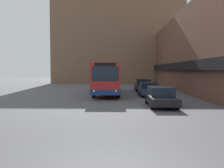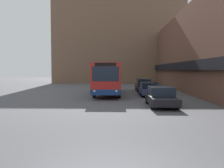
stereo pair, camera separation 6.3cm
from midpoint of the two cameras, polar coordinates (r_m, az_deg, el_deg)
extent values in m
cube|color=brown|center=(31.71, 19.92, 7.06)|extent=(5.00, 60.00, 9.67)
cube|color=black|center=(30.89, 14.99, 3.94)|extent=(0.50, 60.00, 0.90)
cube|color=brown|center=(52.34, 1.55, 10.09)|extent=(26.00, 8.00, 17.73)
cube|color=red|center=(26.74, -0.75, 1.62)|extent=(2.59, 11.37, 2.80)
cube|color=navy|center=(26.80, -0.75, -0.84)|extent=(2.61, 11.39, 0.49)
cube|color=#192333|center=(26.73, -0.75, 2.46)|extent=(2.61, 10.46, 0.77)
cube|color=#192333|center=(21.04, -1.43, 2.33)|extent=(2.28, 0.03, 1.26)
cube|color=black|center=(21.05, -1.43, 4.51)|extent=(1.81, 0.03, 0.28)
sphere|color=#F2EAC6|center=(21.18, -3.94, -1.64)|extent=(0.20, 0.20, 0.20)
sphere|color=#F2EAC6|center=(21.08, 1.11, -1.66)|extent=(0.20, 0.20, 0.20)
cylinder|color=black|center=(23.39, -4.00, -1.84)|extent=(0.28, 1.08, 1.08)
cylinder|color=black|center=(23.27, 1.76, -1.86)|extent=(0.28, 1.08, 1.08)
cylinder|color=black|center=(30.39, -2.67, -0.67)|extent=(0.28, 1.08, 1.08)
cylinder|color=black|center=(30.30, 1.76, -0.68)|extent=(0.28, 1.08, 1.08)
cube|color=black|center=(18.22, 11.25, -3.42)|extent=(1.83, 4.69, 0.51)
cube|color=#192333|center=(18.28, 11.21, -1.61)|extent=(1.61, 2.58, 0.63)
cylinder|color=black|center=(16.99, 14.84, -4.60)|extent=(0.20, 0.64, 0.64)
cylinder|color=black|center=(16.70, 9.23, -4.67)|extent=(0.20, 0.64, 0.64)
cylinder|color=black|center=(19.82, 12.94, -3.47)|extent=(0.20, 0.64, 0.64)
cylinder|color=black|center=(19.56, 8.12, -3.51)|extent=(0.20, 0.64, 0.64)
cube|color=navy|center=(25.38, 8.54, -1.57)|extent=(1.85, 4.32, 0.50)
cube|color=#192333|center=(25.45, 8.53, -0.31)|extent=(1.62, 2.38, 0.61)
cylinder|color=black|center=(24.20, 10.90, -2.27)|extent=(0.20, 0.62, 0.62)
cylinder|color=black|center=(23.99, 6.92, -2.29)|extent=(0.20, 0.62, 0.62)
cylinder|color=black|center=(26.83, 9.99, -1.73)|extent=(0.20, 0.62, 0.62)
cylinder|color=black|center=(26.64, 6.40, -1.74)|extent=(0.20, 0.62, 0.62)
cube|color=black|center=(31.02, 7.31, -0.61)|extent=(1.84, 4.85, 0.58)
cube|color=#192333|center=(31.10, 7.29, 0.57)|extent=(1.62, 2.67, 0.68)
cylinder|color=black|center=(29.64, 9.20, -1.24)|extent=(0.20, 0.64, 0.64)
cylinder|color=black|center=(29.47, 5.96, -1.24)|extent=(0.20, 0.64, 0.64)
cylinder|color=black|center=(32.61, 8.51, -0.83)|extent=(0.20, 0.64, 0.64)
cylinder|color=black|center=(32.46, 5.57, -0.83)|extent=(0.20, 0.64, 0.64)
camera|label=1|loc=(0.03, -89.87, 0.01)|focal=40.00mm
camera|label=2|loc=(0.03, 90.13, -0.01)|focal=40.00mm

